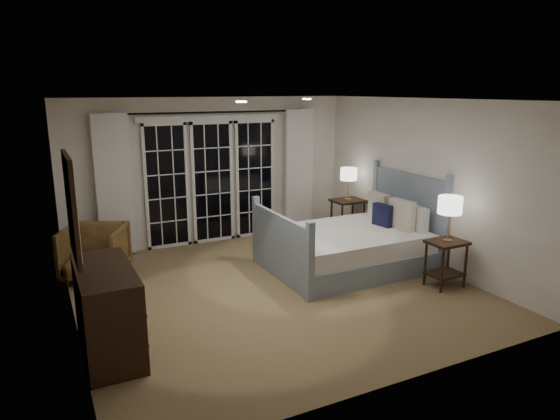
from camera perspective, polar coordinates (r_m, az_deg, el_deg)
name	(u,v)px	position (r m, az deg, el deg)	size (l,w,h in m)	color
floor	(275,289)	(6.82, -0.62, -8.99)	(5.00, 5.00, 0.00)	#8F734D
ceiling	(274,100)	(6.30, -0.68, 12.50)	(5.00, 5.00, 0.00)	silver
wall_left	(65,221)	(5.84, -23.32, -1.12)	(0.02, 5.00, 2.50)	white
wall_right	(423,183)	(7.84, 16.06, 3.01)	(0.02, 5.00, 2.50)	white
wall_back	(212,171)	(8.73, -7.83, 4.45)	(5.00, 0.02, 2.50)	white
wall_front	(401,254)	(4.41, 13.70, -4.95)	(5.00, 0.02, 2.50)	white
french_doors	(213,180)	(8.72, -7.71, 3.38)	(2.50, 0.04, 2.20)	black
curtain_rod	(212,112)	(8.53, -7.83, 11.00)	(0.03, 0.03, 3.50)	black
curtain_left	(114,186)	(8.26, -18.45, 2.65)	(0.55, 0.10, 2.25)	white
curtain_right	(299,171)	(9.29, 2.14, 4.50)	(0.55, 0.10, 2.25)	white
downlight_a	(307,99)	(7.20, 3.07, 12.55)	(0.12, 0.12, 0.01)	white
downlight_b	(241,102)	(5.69, -4.45, 12.23)	(0.12, 0.12, 0.01)	white
bed	(351,245)	(7.61, 8.11, -4.00)	(2.31, 1.67, 1.35)	gray
nightstand_left	(446,257)	(7.13, 18.43, -5.07)	(0.50, 0.40, 0.64)	black
nightstand_right	(348,213)	(9.02, 7.72, -0.29)	(0.55, 0.44, 0.71)	black
lamp_left	(450,206)	(6.94, 18.87, 0.49)	(0.32, 0.32, 0.61)	tan
lamp_right	(349,174)	(8.88, 7.87, 4.05)	(0.29, 0.29, 0.57)	tan
armchair	(95,252)	(7.56, -20.42, -4.53)	(0.81, 0.83, 0.76)	brown
dresser	(108,310)	(5.42, -19.11, -10.80)	(0.54, 1.28, 0.91)	black
mirror	(72,207)	(5.06, -22.72, 0.29)	(0.05, 0.85, 1.00)	black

